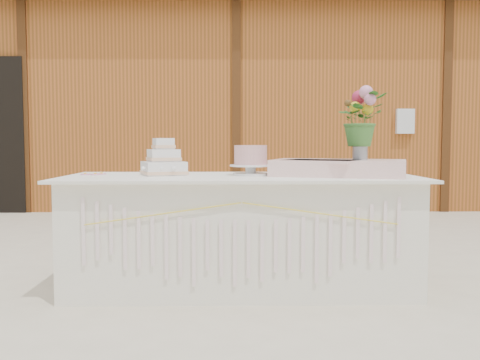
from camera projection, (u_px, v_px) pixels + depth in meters
The scene contains 9 objects.
ground at pixel (241, 287), 3.70m from camera, with size 80.00×80.00×0.00m, color beige.
barn at pixel (235, 105), 9.56m from camera, with size 12.60×4.60×3.30m.
cake_table at pixel (241, 231), 3.67m from camera, with size 2.40×1.00×0.77m.
wedding_cake at pixel (164, 163), 3.72m from camera, with size 0.37×0.37×0.26m.
pink_cake_stand at pixel (251, 159), 3.70m from camera, with size 0.29×0.29×0.21m.
satin_runner at pixel (339, 168), 3.63m from camera, with size 0.87×0.51×0.11m, color #FFCECD.
flower_vase at pixel (360, 149), 3.63m from camera, with size 0.10×0.10×0.14m, color #A5A5A9.
bouquet at pixel (361, 112), 3.61m from camera, with size 0.33×0.28×0.36m, color #3A702D.
loose_flowers at pixel (95, 173), 3.79m from camera, with size 0.13×0.32×0.02m, color pink, non-canonical shape.
Camera 1 is at (-0.05, -3.64, 1.00)m, focal length 40.00 mm.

